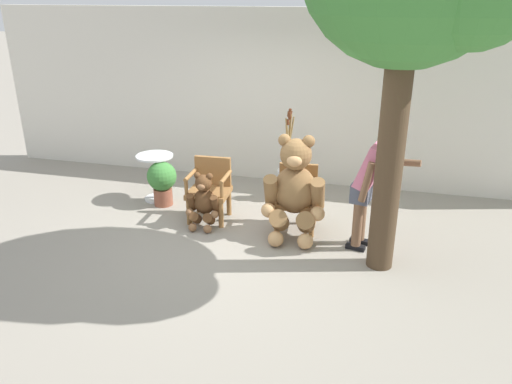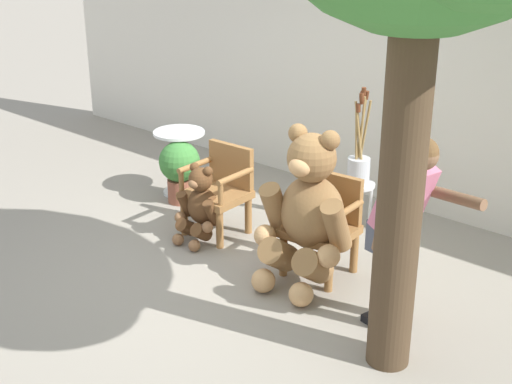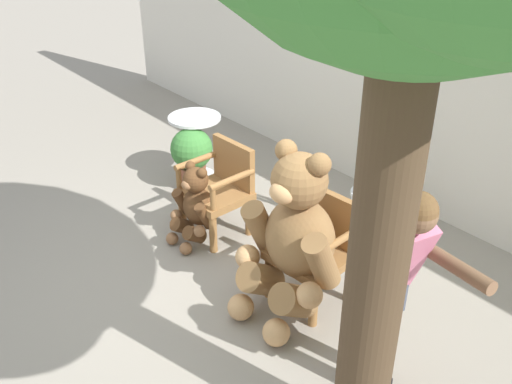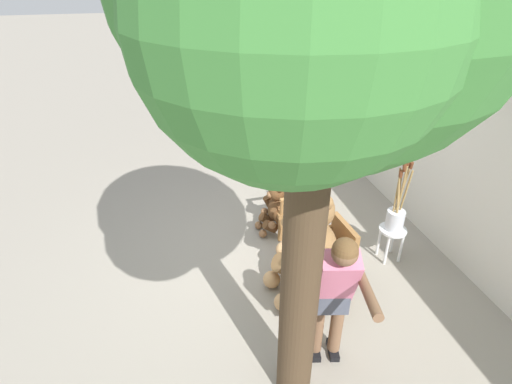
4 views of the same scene
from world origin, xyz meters
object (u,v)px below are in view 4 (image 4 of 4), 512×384
(person_visitor, at_px, (335,289))
(teddy_bear_large, at_px, (309,245))
(wooden_chair_left, at_px, (294,200))
(round_side_table, at_px, (300,166))
(potted_plant, at_px, (293,175))
(white_stool, at_px, (392,236))
(wooden_chair_right, at_px, (329,256))
(teddy_bear_small, at_px, (275,208))
(brush_bucket, at_px, (396,214))

(person_visitor, bearing_deg, teddy_bear_large, 172.03)
(wooden_chair_left, relative_size, round_side_table, 1.19)
(potted_plant, bearing_deg, white_stool, 21.88)
(white_stool, height_order, potted_plant, potted_plant)
(wooden_chair_right, height_order, person_visitor, person_visitor)
(person_visitor, relative_size, round_side_table, 2.16)
(wooden_chair_left, relative_size, teddy_bear_large, 0.63)
(wooden_chair_left, height_order, potted_plant, wooden_chair_left)
(round_side_table, bearing_deg, potted_plant, -44.22)
(teddy_bear_small, bearing_deg, round_side_table, 145.04)
(wooden_chair_left, relative_size, person_visitor, 0.55)
(wooden_chair_right, xyz_separation_m, round_side_table, (-2.26, 0.44, -0.01))
(teddy_bear_small, height_order, brush_bucket, brush_bucket)
(wooden_chair_right, bearing_deg, person_visitor, -22.19)
(wooden_chair_left, distance_m, teddy_bear_large, 1.29)
(wooden_chair_left, relative_size, white_stool, 1.87)
(teddy_bear_small, bearing_deg, white_stool, 53.73)
(round_side_table, distance_m, potted_plant, 0.25)
(potted_plant, bearing_deg, wooden_chair_right, -7.27)
(brush_bucket, bearing_deg, person_visitor, -47.61)
(white_stool, distance_m, brush_bucket, 0.33)
(white_stool, distance_m, potted_plant, 1.92)
(wooden_chair_right, relative_size, person_visitor, 0.55)
(wooden_chair_left, xyz_separation_m, person_visitor, (2.18, -0.39, 0.46))
(round_side_table, bearing_deg, brush_bucket, 15.50)
(person_visitor, xyz_separation_m, potted_plant, (-3.03, 0.65, -0.52))
(teddy_bear_large, distance_m, brush_bucket, 1.28)
(wooden_chair_left, xyz_separation_m, round_side_table, (-1.03, 0.44, -0.01))
(wooden_chair_right, xyz_separation_m, person_visitor, (0.95, -0.39, 0.46))
(wooden_chair_right, bearing_deg, white_stool, 107.10)
(teddy_bear_small, height_order, potted_plant, teddy_bear_small)
(wooden_chair_left, height_order, white_stool, wooden_chair_left)
(teddy_bear_large, xyz_separation_m, person_visitor, (0.94, -0.13, 0.25))
(white_stool, bearing_deg, person_visitor, -47.62)
(white_stool, bearing_deg, wooden_chair_left, -133.51)
(teddy_bear_large, height_order, teddy_bear_small, teddy_bear_large)
(white_stool, bearing_deg, brush_bucket, 154.45)
(white_stool, bearing_deg, round_side_table, -164.52)
(person_visitor, relative_size, white_stool, 3.38)
(teddy_bear_small, relative_size, potted_plant, 1.13)
(round_side_table, bearing_deg, teddy_bear_large, -16.97)
(teddy_bear_small, relative_size, round_side_table, 1.07)
(teddy_bear_large, bearing_deg, white_stool, 104.15)
(teddy_bear_large, height_order, person_visitor, person_visitor)
(wooden_chair_left, bearing_deg, white_stool, 46.49)
(wooden_chair_right, bearing_deg, potted_plant, 172.73)
(round_side_table, bearing_deg, person_visitor, -14.41)
(teddy_bear_small, distance_m, potted_plant, 1.02)
(teddy_bear_large, relative_size, teddy_bear_small, 1.77)
(teddy_bear_large, bearing_deg, teddy_bear_small, -178.69)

